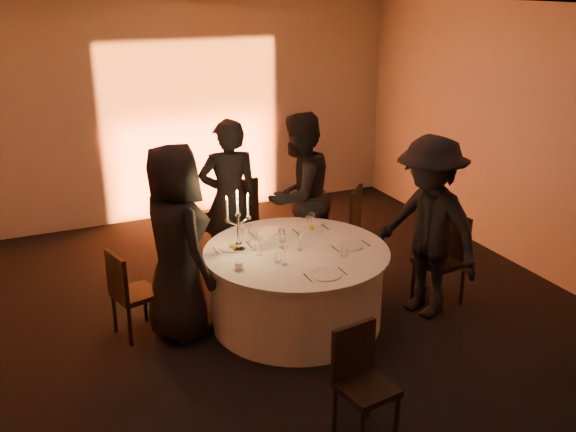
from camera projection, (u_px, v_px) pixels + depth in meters
name	position (u px, v px, depth m)	size (l,w,h in m)	color
floor	(296.00, 320.00, 6.45)	(7.00, 7.00, 0.00)	black
ceiling	(298.00, 7.00, 5.40)	(7.00, 7.00, 0.00)	silver
wall_back	(191.00, 111.00, 8.92)	(7.00, 7.00, 0.00)	#AFACA3
wall_right	(543.00, 145.00, 7.07)	(7.00, 7.00, 0.00)	#AFACA3
uplighter_fixture	(202.00, 215.00, 9.17)	(0.25, 0.12, 0.10)	black
banquet_table	(296.00, 286.00, 6.31)	(1.80, 1.80, 0.77)	black
chair_left	(128.00, 290.00, 6.01)	(0.47, 0.47, 0.87)	black
chair_back_left	(238.00, 212.00, 7.76)	(0.45, 0.45, 1.01)	black
chair_back_right	(346.00, 224.00, 7.42)	(0.62, 0.62, 0.99)	black
chair_right	(445.00, 253.00, 6.67)	(0.48, 0.48, 0.96)	black
chair_front	(361.00, 376.00, 4.71)	(0.43, 0.43, 0.87)	black
guest_left	(176.00, 243.00, 5.92)	(0.91, 0.59, 1.87)	black
guest_back_left	(229.00, 200.00, 7.12)	(0.67, 0.44, 1.83)	black
guest_back_right	(299.00, 196.00, 7.18)	(0.91, 0.71, 1.88)	black
guest_right	(428.00, 228.00, 6.30)	(1.19, 0.69, 1.85)	black
plate_left	(233.00, 246.00, 6.21)	(0.36, 0.26, 0.08)	white
plate_back_left	(266.00, 231.00, 6.61)	(0.35, 0.26, 0.01)	white
plate_back_right	(311.00, 229.00, 6.65)	(0.35, 0.27, 0.08)	white
plate_right	(351.00, 246.00, 6.25)	(0.36, 0.25, 0.01)	white
plate_front	(325.00, 274.00, 5.65)	(0.36, 0.28, 0.01)	white
coffee_cup	(239.00, 266.00, 5.76)	(0.11, 0.11, 0.07)	white
candelabra	(238.00, 230.00, 6.09)	(0.26, 0.12, 0.62)	silver
wine_glass_a	(311.00, 218.00, 6.61)	(0.07, 0.07, 0.19)	silver
wine_glass_b	(249.00, 229.00, 6.31)	(0.07, 0.07, 0.19)	silver
wine_glass_c	(255.00, 237.00, 6.12)	(0.07, 0.07, 0.19)	silver
wine_glass_d	(300.00, 237.00, 6.12)	(0.07, 0.07, 0.19)	silver
wine_glass_e	(242.00, 232.00, 6.24)	(0.07, 0.07, 0.19)	silver
wine_glass_f	(282.00, 235.00, 6.17)	(0.07, 0.07, 0.19)	silver
wine_glass_g	(259.00, 242.00, 6.01)	(0.07, 0.07, 0.19)	silver
wine_glass_h	(308.00, 221.00, 6.52)	(0.07, 0.07, 0.19)	silver
wine_glass_i	(285.00, 251.00, 5.80)	(0.07, 0.07, 0.19)	silver
tumbler_a	(344.00, 252.00, 6.01)	(0.07, 0.07, 0.09)	silver
tumbler_b	(278.00, 258.00, 5.89)	(0.07, 0.07, 0.09)	silver
tumbler_c	(283.00, 237.00, 6.35)	(0.07, 0.07, 0.09)	silver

